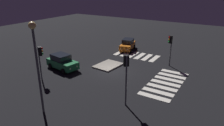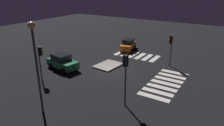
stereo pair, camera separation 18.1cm
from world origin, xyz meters
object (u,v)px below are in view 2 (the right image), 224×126
at_px(traffic_island, 108,65).
at_px(car_green, 62,62).
at_px(traffic_light_south, 125,68).
at_px(traffic_light_west, 40,55).
at_px(traffic_light_east, 171,43).
at_px(car_orange, 128,45).
at_px(street_lamp, 35,53).

distance_m(traffic_island, car_green, 5.89).
height_order(car_green, traffic_light_south, traffic_light_south).
xyz_separation_m(car_green, traffic_light_west, (-3.51, -0.48, 1.97)).
height_order(traffic_island, traffic_light_east, traffic_light_east).
xyz_separation_m(car_green, traffic_light_east, (8.06, -11.02, 2.13)).
xyz_separation_m(traffic_light_south, traffic_light_east, (11.25, -0.33, -0.41)).
height_order(traffic_island, car_orange, car_orange).
xyz_separation_m(car_orange, traffic_light_west, (-15.21, 2.61, 2.03)).
xyz_separation_m(traffic_light_south, traffic_light_west, (-0.32, 10.20, -0.57)).
distance_m(car_green, traffic_light_west, 4.05).
relative_size(car_orange, traffic_light_west, 1.13).
xyz_separation_m(traffic_island, car_green, (-3.88, 4.35, 0.84)).
bearing_deg(traffic_island, street_lamp, -174.51).
relative_size(traffic_light_east, street_lamp, 0.54).
height_order(car_orange, traffic_light_south, traffic_light_south).
bearing_deg(car_orange, traffic_light_south, 13.71).
bearing_deg(traffic_light_west, traffic_light_south, -49.26).
distance_m(traffic_light_east, traffic_light_west, 15.65).
relative_size(traffic_island, car_orange, 0.87).
bearing_deg(street_lamp, traffic_light_south, -48.15).
relative_size(traffic_island, street_lamp, 0.50).
bearing_deg(car_green, street_lamp, -46.03).
relative_size(car_green, traffic_light_south, 0.99).
distance_m(car_orange, traffic_light_south, 16.92).
height_order(traffic_light_south, traffic_light_east, traffic_light_south).
bearing_deg(traffic_island, traffic_light_east, -57.91).
bearing_deg(street_lamp, traffic_island, 5.49).
height_order(traffic_light_east, street_lamp, street_lamp).
xyz_separation_m(traffic_island, car_orange, (7.83, 1.26, 0.78)).
bearing_deg(street_lamp, traffic_light_west, 48.99).
xyz_separation_m(traffic_light_east, traffic_light_west, (-11.57, 10.54, -0.16)).
relative_size(car_green, traffic_light_east, 1.13).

